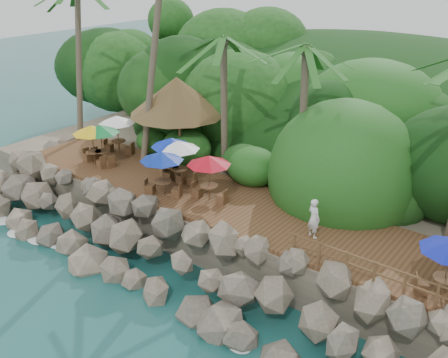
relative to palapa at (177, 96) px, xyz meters
The scene contains 11 objects.
ground 12.65m from the palapa, 57.43° to the right, with size 140.00×140.00×0.00m, color #19514F.
land_base 10.08m from the palapa, 47.15° to the left, with size 32.00×25.20×2.10m, color gray.
jungle_hill 16.34m from the palapa, 66.66° to the left, with size 44.80×28.00×15.40m, color #143811.
seawall 10.68m from the palapa, 51.00° to the right, with size 29.00×4.00×2.30m, color gray, non-canonical shape.
terrace 7.85m from the palapa, 29.86° to the right, with size 26.00×5.00×0.20m, color brown.
jungle_foliage 10.04m from the palapa, 42.39° to the left, with size 44.00×16.00×12.00m, color #143811, non-canonical shape.
foam_line 12.41m from the palapa, 56.59° to the right, with size 25.20×0.80×0.06m.
palapa is the anchor object (origin of this frame).
dining_clusters 6.48m from the palapa, 34.41° to the right, with size 22.82×5.24×2.32m.
railing 16.52m from the palapa, 20.99° to the right, with size 8.30×0.10×1.00m.
waiter 12.20m from the palapa, 19.83° to the right, with size 0.65×0.42×1.77m, color white.
Camera 1 is at (13.65, -11.96, 13.40)m, focal length 41.22 mm.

